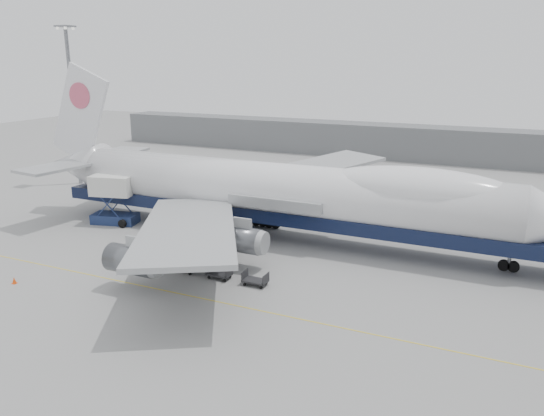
% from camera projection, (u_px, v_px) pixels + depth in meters
% --- Properties ---
extents(ground, '(260.00, 260.00, 0.00)m').
position_uv_depth(ground, '(229.00, 273.00, 52.16)').
color(ground, gray).
rests_on(ground, ground).
extents(apron_line, '(60.00, 0.15, 0.01)m').
position_uv_depth(apron_line, '(196.00, 297.00, 46.90)').
color(apron_line, gold).
rests_on(apron_line, ground).
extents(hangar, '(110.00, 8.00, 7.00)m').
position_uv_depth(hangar, '(343.00, 138.00, 116.53)').
color(hangar, slate).
rests_on(hangar, ground).
extents(floodlight_mast, '(2.40, 2.40, 25.43)m').
position_uv_depth(floodlight_mast, '(72.00, 98.00, 86.07)').
color(floodlight_mast, slate).
rests_on(floodlight_mast, ground).
extents(airliner, '(67.00, 55.30, 19.98)m').
position_uv_depth(airliner, '(284.00, 192.00, 60.89)').
color(airliner, white).
rests_on(airliner, ground).
extents(catering_truck, '(6.16, 4.83, 6.25)m').
position_uv_depth(catering_truck, '(114.00, 197.00, 67.20)').
color(catering_truck, navy).
rests_on(catering_truck, ground).
extents(traffic_cone, '(0.43, 0.43, 0.63)m').
position_uv_depth(traffic_cone, '(14.00, 280.00, 49.73)').
color(traffic_cone, '#E9470C').
rests_on(traffic_cone, ground).
extents(dolly_0, '(2.30, 1.35, 1.30)m').
position_uv_depth(dolly_0, '(124.00, 255.00, 55.41)').
color(dolly_0, '#2D2D30').
rests_on(dolly_0, ground).
extents(dolly_1, '(2.30, 1.35, 1.30)m').
position_uv_depth(dolly_1, '(154.00, 261.00, 53.88)').
color(dolly_1, '#2D2D30').
rests_on(dolly_1, ground).
extents(dolly_2, '(2.30, 1.35, 1.30)m').
position_uv_depth(dolly_2, '(186.00, 267.00, 52.35)').
color(dolly_2, '#2D2D30').
rests_on(dolly_2, ground).
extents(dolly_3, '(2.30, 1.35, 1.30)m').
position_uv_depth(dolly_3, '(219.00, 273.00, 50.81)').
color(dolly_3, '#2D2D30').
rests_on(dolly_3, ground).
extents(dolly_4, '(2.30, 1.35, 1.30)m').
position_uv_depth(dolly_4, '(255.00, 280.00, 49.28)').
color(dolly_4, '#2D2D30').
rests_on(dolly_4, ground).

